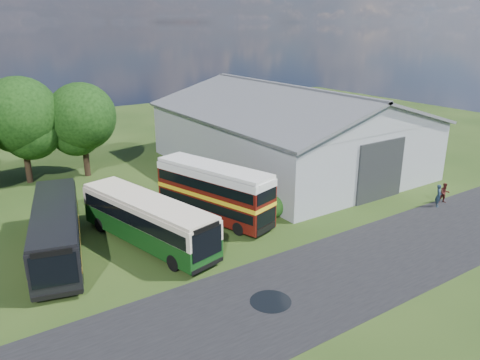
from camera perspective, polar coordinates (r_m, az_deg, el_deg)
ground at (r=28.26m, az=2.43°, el=-10.90°), size 120.00×120.00×0.00m
asphalt_road at (r=28.04m, az=11.21°, el=-11.53°), size 60.00×8.00×0.02m
puddle at (r=25.44m, az=3.75°, el=-14.58°), size 2.20×2.20×0.01m
storage_shed at (r=47.44m, az=5.72°, el=6.69°), size 18.80×24.80×8.15m
tree_mid at (r=45.68m, az=-25.21°, el=7.13°), size 6.80×6.80×9.60m
tree_right_a at (r=45.80m, az=-18.74°, el=7.31°), size 6.26×6.26×8.83m
shrub_front at (r=35.59m, az=4.00°, el=-4.43°), size 1.70×1.70×1.70m
shrub_mid at (r=37.06m, az=2.10°, el=-3.43°), size 1.60×1.60×1.60m
shrub_back at (r=38.58m, az=0.36°, el=-2.50°), size 1.80×1.80×1.80m
bus_green_single at (r=31.23m, az=-11.22°, el=-4.82°), size 5.17×11.72×3.15m
bus_maroon_double at (r=34.42m, az=-3.19°, el=-1.54°), size 5.11×9.90×4.13m
bus_dark_single at (r=31.34m, az=-21.47°, el=-5.69°), size 5.47×11.88×3.19m
visitor_a at (r=40.18m, az=23.04°, el=-1.78°), size 0.80×0.76×1.84m
visitor_b at (r=41.23m, az=23.66°, el=-1.49°), size 1.02×0.94×1.68m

